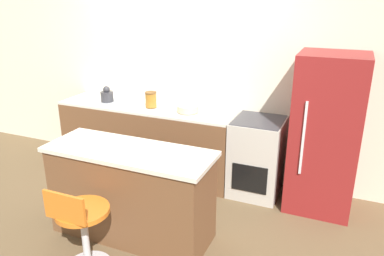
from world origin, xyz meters
The scene contains 10 objects.
ground_plane centered at (0.00, 0.00, 0.00)m, with size 14.00×14.00×0.00m, color brown.
wall_back centered at (0.00, 0.64, 1.30)m, with size 8.00×0.06×2.60m.
back_counter centered at (-0.34, 0.32, 0.45)m, with size 2.30×0.59×0.90m.
kitchen_island centered at (0.20, -0.96, 0.45)m, with size 1.58×0.59×0.90m.
oven_range centered at (1.09, 0.32, 0.45)m, with size 0.56×0.61×0.90m.
refrigerator centered at (1.80, 0.30, 0.84)m, with size 0.67×0.66×1.68m.
stool_chair centered at (0.10, -1.57, 0.42)m, with size 0.44×0.44×0.82m.
kettle centered at (-0.90, 0.28, 0.99)m, with size 0.16×0.16×0.20m.
mixing_bowl centered at (0.25, 0.28, 0.94)m, with size 0.26×0.26×0.07m.
canister_jar centered at (-0.25, 0.28, 1.00)m, with size 0.14×0.14×0.19m.
Camera 1 is at (1.95, -3.61, 2.23)m, focal length 35.00 mm.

